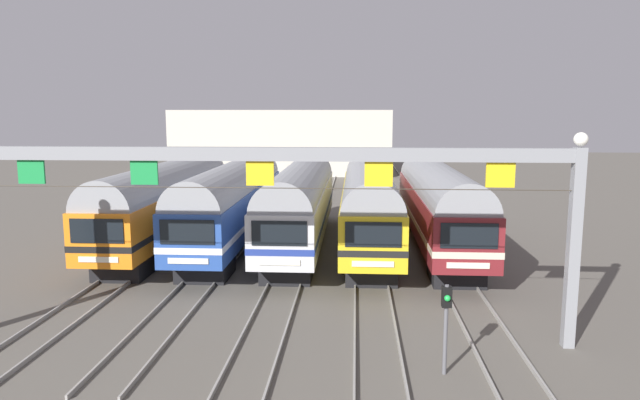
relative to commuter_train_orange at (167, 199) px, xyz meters
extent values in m
plane|color=#5B564F|center=(7.64, 0.00, -2.69)|extent=(160.00, 160.00, 0.00)
cube|color=gray|center=(-0.72, 17.00, -2.61)|extent=(0.07, 70.00, 0.15)
cube|color=gray|center=(0.72, 17.00, -2.61)|extent=(0.07, 70.00, 0.15)
cube|color=gray|center=(3.10, 17.00, -2.61)|extent=(0.07, 70.00, 0.15)
cube|color=gray|center=(4.54, 17.00, -2.61)|extent=(0.07, 70.00, 0.15)
cube|color=gray|center=(6.92, 17.00, -2.61)|extent=(0.07, 70.00, 0.15)
cube|color=gray|center=(8.35, 17.00, -2.61)|extent=(0.07, 70.00, 0.15)
cube|color=gray|center=(10.74, 17.00, -2.61)|extent=(0.07, 70.00, 0.15)
cube|color=gray|center=(12.17, 17.00, -2.61)|extent=(0.07, 70.00, 0.15)
cube|color=gray|center=(14.56, 17.00, -2.61)|extent=(0.07, 70.00, 0.15)
cube|color=gray|center=(15.99, 17.00, -2.61)|extent=(0.07, 70.00, 0.15)
cube|color=orange|center=(0.00, 0.00, -0.46)|extent=(2.85, 18.00, 2.35)
cube|color=black|center=(0.00, 0.00, -0.82)|extent=(2.88, 18.02, 0.28)
cylinder|color=gray|center=(0.00, 0.00, 0.71)|extent=(2.74, 17.64, 2.74)
cube|color=black|center=(0.00, -9.02, 0.01)|extent=(2.28, 0.06, 1.03)
cube|color=silver|center=(0.00, -9.02, -1.21)|extent=(1.71, 0.05, 0.24)
cube|color=black|center=(0.00, -6.30, -2.16)|extent=(2.28, 2.60, 1.05)
cube|color=black|center=(0.00, 6.30, -2.16)|extent=(2.28, 2.60, 1.05)
cube|color=#4C4C51|center=(0.00, 5.04, 2.26)|extent=(1.10, 1.10, 0.20)
cube|color=#284C9E|center=(3.82, 0.00, -0.46)|extent=(2.85, 18.00, 2.35)
cube|color=white|center=(3.82, 0.00, -0.82)|extent=(2.88, 18.02, 0.28)
cylinder|color=gray|center=(3.82, 0.00, 0.71)|extent=(2.74, 17.64, 2.74)
cube|color=black|center=(3.82, -9.02, 0.01)|extent=(2.28, 0.06, 1.03)
cube|color=silver|center=(3.82, -9.02, -1.21)|extent=(1.71, 0.05, 0.24)
cube|color=black|center=(3.82, -6.30, -2.16)|extent=(2.28, 2.60, 1.05)
cube|color=black|center=(3.82, 6.30, -2.16)|extent=(2.28, 2.60, 1.05)
cube|color=#4C4C51|center=(3.82, 5.04, 2.26)|extent=(1.10, 1.10, 0.20)
cube|color=silver|center=(7.64, 0.00, -0.46)|extent=(2.85, 18.00, 2.35)
cube|color=navy|center=(7.64, 0.00, -0.82)|extent=(2.88, 18.02, 0.28)
cylinder|color=gray|center=(7.64, 0.00, 0.71)|extent=(2.74, 17.64, 2.74)
cube|color=black|center=(7.64, -9.02, 0.01)|extent=(2.28, 0.06, 1.03)
cube|color=silver|center=(7.64, -9.02, -1.21)|extent=(1.71, 0.05, 0.24)
cube|color=black|center=(7.64, -6.30, -2.16)|extent=(2.28, 2.60, 1.05)
cube|color=black|center=(7.64, 6.30, -2.16)|extent=(2.28, 2.60, 1.05)
cube|color=#4C4C51|center=(7.64, 5.04, 2.26)|extent=(1.10, 1.10, 0.20)
cube|color=gold|center=(11.45, 0.00, -0.46)|extent=(2.85, 18.00, 2.35)
cube|color=black|center=(11.45, 0.00, -0.82)|extent=(2.88, 18.02, 0.28)
cylinder|color=gray|center=(11.45, 0.00, 0.71)|extent=(2.74, 17.64, 2.74)
cube|color=black|center=(11.45, -9.02, 0.01)|extent=(2.28, 0.06, 1.03)
cube|color=silver|center=(11.45, -9.02, -1.21)|extent=(1.71, 0.05, 0.24)
cube|color=black|center=(11.45, -6.30, -2.16)|extent=(2.28, 2.60, 1.05)
cube|color=black|center=(11.45, 6.30, -2.16)|extent=(2.28, 2.60, 1.05)
cube|color=#4C4C51|center=(11.45, 5.04, 2.26)|extent=(1.10, 1.10, 0.20)
cube|color=maroon|center=(15.27, 0.00, -0.46)|extent=(2.85, 18.00, 2.35)
cube|color=beige|center=(15.27, 0.00, -0.82)|extent=(2.88, 18.02, 0.28)
cylinder|color=gray|center=(15.27, 0.00, 0.71)|extent=(2.74, 17.64, 2.74)
cube|color=black|center=(15.27, -9.02, 0.01)|extent=(2.28, 0.06, 1.03)
cube|color=silver|center=(15.27, -9.02, -1.21)|extent=(1.71, 0.05, 0.24)
cube|color=black|center=(15.27, -6.30, -2.16)|extent=(2.28, 2.60, 1.05)
cube|color=black|center=(15.27, 6.30, -2.16)|extent=(2.28, 2.60, 1.05)
cube|color=#4C4C51|center=(15.27, 5.04, 2.26)|extent=(1.10, 1.10, 0.20)
cube|color=gray|center=(17.67, -13.50, 0.56)|extent=(0.36, 0.36, 6.50)
cube|color=gray|center=(7.64, -13.50, 3.56)|extent=(20.07, 0.32, 0.44)
cube|color=#198C3F|center=(0.00, -13.50, 2.94)|extent=(0.90, 0.08, 0.80)
cube|color=#198C3F|center=(3.82, -13.50, 2.94)|extent=(0.90, 0.08, 0.80)
cube|color=yellow|center=(7.64, -13.50, 2.94)|extent=(0.90, 0.08, 0.80)
cube|color=yellow|center=(11.45, -13.50, 2.94)|extent=(0.90, 0.08, 0.80)
cube|color=yellow|center=(15.27, -13.50, 2.94)|extent=(0.90, 0.08, 0.80)
sphere|color=white|center=(17.67, -13.50, 4.06)|extent=(0.44, 0.44, 0.44)
cylinder|color=#3F382D|center=(7.64, -13.50, 2.46)|extent=(20.07, 0.03, 0.03)
cylinder|color=#59595E|center=(13.36, -15.77, -1.34)|extent=(0.12, 0.12, 2.70)
cube|color=black|center=(13.36, -15.77, -0.34)|extent=(0.28, 0.24, 0.60)
sphere|color=green|center=(13.36, -15.91, -0.34)|extent=(0.18, 0.18, 0.18)
cube|color=beige|center=(1.63, 40.42, 1.21)|extent=(26.57, 10.00, 7.80)
camera|label=1|loc=(10.72, -31.90, 4.91)|focal=32.45mm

